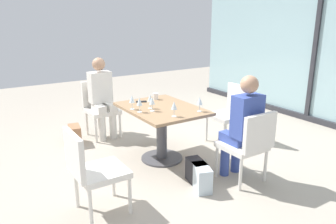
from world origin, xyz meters
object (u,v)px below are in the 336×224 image
wine_glass_0 (150,99)px  cell_phone_on_table (141,102)px  person_side_end (102,94)px  chair_far_right (249,143)px  wine_glass_4 (139,102)px  person_far_right (243,123)px  wine_glass_3 (132,99)px  handbag_1 (75,135)px  dining_table_main (162,122)px  chair_near_window (231,110)px  chair_side_end (100,105)px  chair_front_right (91,167)px  wine_glass_2 (200,101)px  handbag_0 (202,178)px  coffee_cup (156,96)px  handbag_2 (196,172)px  wine_glass_1 (174,106)px  wine_glass_5 (152,101)px

wine_glass_0 → cell_phone_on_table: wine_glass_0 is taller
person_side_end → chair_far_right: bearing=19.3°
wine_glass_4 → chair_far_right: bearing=38.7°
person_far_right → wine_glass_3: 1.40m
wine_glass_3 → handbag_1: bearing=-157.3°
wine_glass_3 → person_side_end: bearing=178.0°
chair_far_right → dining_table_main: bearing=-155.8°
chair_near_window → chair_side_end: bearing=-130.8°
chair_front_right → wine_glass_2: wine_glass_2 is taller
dining_table_main → wine_glass_3: (-0.12, -0.36, 0.33)m
chair_far_right → cell_phone_on_table: (-1.47, -0.58, 0.24)m
person_far_right → handbag_1: 2.59m
wine_glass_0 → wine_glass_3: 0.23m
handbag_0 → coffee_cup: bearing=-168.7°
person_far_right → cell_phone_on_table: size_ratio=8.75×
cell_phone_on_table → handbag_2: cell_phone_on_table is taller
chair_near_window → wine_glass_0: (-0.03, -1.39, 0.37)m
wine_glass_0 → wine_glass_1: size_ratio=1.00×
wine_glass_4 → handbag_0: (0.89, 0.29, -0.72)m
wine_glass_4 → coffee_cup: bearing=131.9°
chair_far_right → handbag_0: chair_far_right is taller
chair_far_right → wine_glass_2: bearing=-164.0°
chair_far_right → handbag_2: bearing=-121.1°
wine_glass_5 → coffee_cup: wine_glass_5 is taller
wine_glass_3 → wine_glass_4: (0.17, 0.02, 0.00)m
wine_glass_5 → handbag_0: 1.12m
person_side_end → handbag_1: 0.74m
dining_table_main → person_far_right: size_ratio=0.92×
wine_glass_1 → coffee_cup: (-0.82, 0.24, -0.09)m
chair_far_right → wine_glass_1: size_ratio=4.70×
person_side_end → wine_glass_0: (1.21, 0.17, 0.16)m
person_far_right → cell_phone_on_table: 1.48m
chair_far_right → wine_glass_1: (-0.66, -0.58, 0.37)m
dining_table_main → person_far_right: bearing=26.6°
wine_glass_3 → handbag_2: (0.91, 0.35, -0.72)m
chair_near_window → person_far_right: size_ratio=0.69×
dining_table_main → chair_near_window: size_ratio=1.33×
wine_glass_2 → cell_phone_on_table: 0.90m
chair_side_end → person_side_end: bearing=0.0°
handbag_0 → handbag_2: bearing=-176.4°
handbag_1 → wine_glass_0: bearing=40.1°
wine_glass_1 → person_far_right: bearing=46.1°
dining_table_main → person_side_end: (-1.24, -0.33, 0.17)m
handbag_1 → wine_glass_5: bearing=36.4°
coffee_cup → handbag_0: coffee_cup is taller
wine_glass_1 → wine_glass_3: same height
wine_glass_1 → wine_glass_5: (-0.34, -0.10, 0.00)m
wine_glass_3 → handbag_0: (1.06, 0.31, -0.72)m
chair_near_window → coffee_cup: 1.19m
chair_near_window → chair_front_right: size_ratio=1.00×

